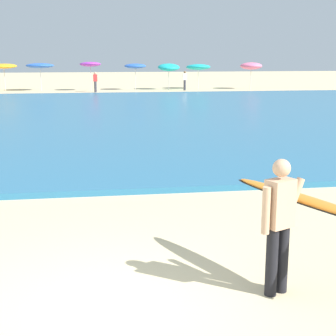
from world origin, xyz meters
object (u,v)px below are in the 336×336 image
(surfer_with_board, at_px, (293,212))
(beach_umbrella_2, at_px, (4,66))
(beach_umbrella_3, at_px, (40,66))
(beach_umbrella_5, at_px, (135,66))
(beach_umbrella_7, at_px, (198,67))
(beachgoer_near_row_right, at_px, (185,80))
(beach_umbrella_8, at_px, (251,66))
(beach_umbrella_6, at_px, (169,67))
(beachgoer_near_row_mid, at_px, (95,81))
(beach_umbrella_4, at_px, (90,64))

(surfer_with_board, bearing_deg, beach_umbrella_2, 103.85)
(surfer_with_board, relative_size, beach_umbrella_3, 1.10)
(beach_umbrella_5, bearing_deg, beach_umbrella_7, 7.56)
(beach_umbrella_7, xyz_separation_m, beachgoer_near_row_right, (-1.48, -1.73, -0.99))
(beach_umbrella_7, relative_size, beach_umbrella_8, 0.95)
(surfer_with_board, height_order, beach_umbrella_7, beach_umbrella_7)
(beach_umbrella_6, relative_size, beachgoer_near_row_mid, 1.41)
(beach_umbrella_2, xyz_separation_m, beach_umbrella_7, (16.11, -0.26, -0.13))
(beachgoer_near_row_right, bearing_deg, beach_umbrella_5, 165.89)
(beach_umbrella_4, xyz_separation_m, beachgoer_near_row_right, (7.65, -0.67, -1.28))
(beachgoer_near_row_mid, bearing_deg, beach_umbrella_2, 157.53)
(beach_umbrella_3, height_order, beach_umbrella_5, beach_umbrella_3)
(beach_umbrella_2, height_order, beach_umbrella_3, beach_umbrella_3)
(surfer_with_board, distance_m, beachgoer_near_row_right, 36.50)
(beach_umbrella_2, distance_m, beachgoer_near_row_mid, 8.00)
(beach_umbrella_4, bearing_deg, beach_umbrella_2, 169.34)
(beach_umbrella_2, distance_m, beach_umbrella_5, 10.69)
(surfer_with_board, bearing_deg, beach_umbrella_7, 79.94)
(surfer_with_board, bearing_deg, beach_umbrella_6, 83.78)
(beach_umbrella_4, xyz_separation_m, beach_umbrella_6, (6.48, 0.39, -0.28))
(surfer_with_board, relative_size, beachgoer_near_row_right, 1.57)
(beach_umbrella_5, distance_m, beachgoer_near_row_mid, 4.06)
(beach_umbrella_2, xyz_separation_m, beachgoer_near_row_right, (14.63, -1.99, -1.12))
(beach_umbrella_7, distance_m, beachgoer_near_row_right, 2.48)
(beach_umbrella_3, xyz_separation_m, beach_umbrella_7, (13.16, 0.49, -0.17))
(beach_umbrella_3, distance_m, beach_umbrella_8, 17.53)
(beachgoer_near_row_mid, bearing_deg, beach_umbrella_5, 31.63)
(beach_umbrella_4, bearing_deg, beach_umbrella_7, 6.58)
(beach_umbrella_5, relative_size, beach_umbrella_7, 1.02)
(beach_umbrella_5, bearing_deg, beach_umbrella_8, -1.57)
(surfer_with_board, relative_size, beach_umbrella_2, 1.13)
(beach_umbrella_2, bearing_deg, beachgoer_near_row_right, -7.73)
(beach_umbrella_3, bearing_deg, beach_umbrella_8, -1.66)
(beach_umbrella_6, bearing_deg, surfer_with_board, -96.22)
(beach_umbrella_5, bearing_deg, surfer_with_board, -91.92)
(surfer_with_board, height_order, beachgoer_near_row_mid, surfer_with_board)
(beach_umbrella_8, bearing_deg, beach_umbrella_4, -179.75)
(beachgoer_near_row_mid, distance_m, beachgoer_near_row_right, 7.38)
(beach_umbrella_5, height_order, beach_umbrella_8, beach_umbrella_8)
(beach_umbrella_2, relative_size, beach_umbrella_5, 1.01)
(beach_umbrella_6, bearing_deg, beach_umbrella_4, -176.51)
(beach_umbrella_2, bearing_deg, surfer_with_board, -76.15)
(beach_umbrella_7, bearing_deg, beachgoer_near_row_right, -130.61)
(beach_umbrella_7, bearing_deg, beach_umbrella_6, -166.07)
(beach_umbrella_2, bearing_deg, beach_umbrella_6, -3.91)
(beach_umbrella_2, bearing_deg, beachgoer_near_row_mid, -22.47)
(beach_umbrella_4, height_order, beachgoer_near_row_mid, beach_umbrella_4)
(beach_umbrella_3, relative_size, beach_umbrella_5, 1.04)
(beach_umbrella_7, bearing_deg, beachgoer_near_row_mid, -162.50)
(beach_umbrella_6, bearing_deg, beach_umbrella_3, 179.06)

